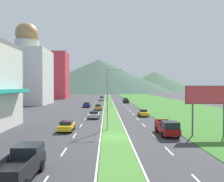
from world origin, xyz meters
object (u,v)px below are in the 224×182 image
car_8 (102,98)px  car_1 (67,126)px  street_lamp_mid (110,89)px  car_4 (143,113)px  car_3 (94,115)px  car_6 (87,105)px  street_lamp_far (108,90)px  car_5 (101,99)px  car_2 (126,101)px  car_0 (98,107)px  pickup_truck_1 (167,128)px  billboard_roadside (209,97)px  car_7 (125,100)px  pickup_truck_0 (22,164)px  street_lamp_near (110,95)px

car_8 → car_1: bearing=177.4°
street_lamp_mid → car_4: 19.14m
car_3 → car_6: (-3.59, 23.62, 0.03)m
street_lamp_far → car_3: size_ratio=1.93×
car_4 → car_5: (-10.07, 53.05, 0.05)m
street_lamp_far → car_2: street_lamp_far is taller
street_lamp_mid → car_4: street_lamp_mid is taller
car_0 → car_1: bearing=173.0°
car_5 → pickup_truck_1: size_ratio=0.75×
car_0 → car_3: car_0 is taller
car_1 → car_5: bearing=-2.9°
car_2 → pickup_truck_1: bearing=0.1°
billboard_roadside → car_7: (-4.95, 64.03, -4.13)m
car_0 → car_1: 28.19m
pickup_truck_0 → car_3: bearing=-6.7°
pickup_truck_1 → billboard_roadside: bearing=83.7°
pickup_truck_0 → street_lamp_far: bearing=-4.5°
street_lamp_far → car_7: size_ratio=1.84×
car_8 → car_7: bearing=-148.8°
car_1 → car_5: (3.41, 68.43, 0.03)m
street_lamp_far → car_0: (-2.76, -36.53, -3.97)m
street_lamp_mid → car_3: size_ratio=2.39×
street_lamp_far → car_1: 64.93m
car_3 → pickup_truck_0: size_ratio=0.78×
car_2 → pickup_truck_1: size_ratio=0.81×
street_lamp_near → car_3: street_lamp_near is taller
car_4 → car_8: 62.56m
car_6 → street_lamp_far: bearing=-13.1°
billboard_roadside → car_4: 20.13m
billboard_roadside → car_8: bearing=100.6°
car_5 → pickup_truck_0: pickup_truck_0 is taller
car_5 → car_2: bearing=-146.9°
pickup_truck_0 → car_8: bearing=-2.2°
car_8 → pickup_truck_1: bearing=-172.9°
car_1 → car_7: 61.90m
pickup_truck_0 → car_0: bearing=-4.7°
car_2 → pickup_truck_0: bearing=-11.1°
car_4 → car_8: size_ratio=0.87×
car_2 → car_7: car_7 is taller
car_0 → car_8: car_8 is taller
car_5 → car_7: (10.18, -8.04, 0.02)m
street_lamp_mid → car_8: size_ratio=2.12×
street_lamp_far → billboard_roadside: street_lamp_far is taller
billboard_roadside → pickup_truck_0: billboard_roadside is taller
street_lamp_mid → car_1: (-6.72, -32.58, -4.99)m
car_3 → pickup_truck_0: bearing=173.3°
street_lamp_near → pickup_truck_0: 18.13m
street_lamp_mid → street_lamp_far: size_ratio=1.24×
street_lamp_near → car_3: size_ratio=2.10×
billboard_roadside → pickup_truck_0: size_ratio=1.19×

